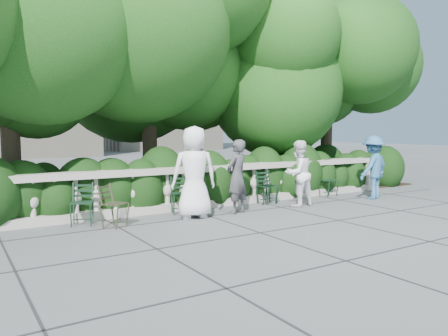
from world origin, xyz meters
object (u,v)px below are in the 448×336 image
chair_b (81,227)px  chair_weathered (121,228)px  person_businessman (194,172)px  person_woman_grey (237,177)px  person_casual_man (298,173)px  chair_e (332,197)px  chair_f (269,205)px  person_older_blue (373,167)px  chair_c (182,215)px  chair_d (272,204)px

chair_b → chair_weathered: (0.63, -0.46, 0.00)m
person_businessman → person_woman_grey: 1.04m
person_businessman → person_woman_grey: size_ratio=1.18×
person_woman_grey → person_casual_man: size_ratio=1.03×
chair_e → person_casual_man: (-1.80, -0.60, 0.80)m
person_woman_grey → person_businessman: bearing=-25.5°
chair_weathered → person_woman_grey: (2.65, 0.03, 0.82)m
chair_e → chair_f: same height
chair_f → person_older_blue: bearing=-6.3°
chair_c → chair_b: bearing=-161.8°
chair_d → chair_b: bearing=168.8°
chair_d → person_older_blue: size_ratio=0.50×
chair_e → person_casual_man: 2.06m
chair_b → person_businessman: size_ratio=0.44×
person_woman_grey → person_casual_man: (1.76, -0.04, -0.02)m
chair_e → person_casual_man: person_casual_man is taller
chair_d → person_businessman: bearing=178.0°
chair_e → person_businessman: bearing=-176.2°
chair_c → chair_f: 2.40m
chair_d → chair_f: (-0.08, -0.01, 0.00)m
chair_d → chair_weathered: 4.07m
chair_weathered → person_businessman: size_ratio=0.44×
chair_e → chair_weathered: 6.25m
chair_c → chair_d: (2.49, 0.00, 0.00)m
chair_c → chair_e: size_ratio=1.00×
chair_c → chair_d: bearing=16.8°
chair_d → person_older_blue: 3.07m
chair_f → chair_weathered: 3.98m
chair_b → person_older_blue: (7.52, -0.69, 0.85)m
chair_c → chair_f: bearing=16.4°
chair_b → person_businessman: (2.25, -0.36, 0.96)m
chair_b → person_casual_man: size_ratio=0.53×
chair_c → person_casual_man: (2.87, -0.53, 0.80)m
chair_c → chair_weathered: same height
chair_d → chair_weathered: (-4.03, -0.52, 0.00)m
chair_b → person_older_blue: bearing=17.5°
chair_e → person_businessman: (-4.60, -0.49, 0.96)m
chair_weathered → person_casual_man: bearing=-38.1°
chair_e → person_older_blue: size_ratio=0.50×
chair_f → person_older_blue: person_older_blue is taller
chair_c → person_woman_grey: size_ratio=0.51×
person_woman_grey → chair_e: bearing=167.5°
chair_b → person_older_blue: 7.59m
chair_b → person_woman_grey: person_woman_grey is taller
chair_c → person_casual_man: 3.02m
person_businessman → person_casual_man: person_businessman is taller
chair_c → person_businessman: person_businessman is taller
chair_e → chair_weathered: bearing=-176.9°
chair_b → chair_c: size_ratio=1.00×
person_casual_man → person_woman_grey: bearing=-3.1°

